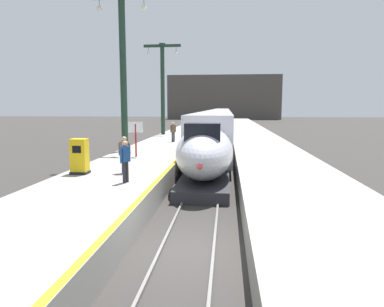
# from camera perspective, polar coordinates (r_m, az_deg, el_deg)

# --- Properties ---
(ground_plane) EXTENTS (260.00, 260.00, 0.00)m
(ground_plane) POSITION_cam_1_polar(r_m,az_deg,el_deg) (10.28, -0.74, -15.69)
(ground_plane) COLOR #33302D
(platform_left) EXTENTS (4.80, 110.00, 1.05)m
(platform_left) POSITION_cam_1_polar(r_m,az_deg,el_deg) (34.68, -2.78, 1.85)
(platform_left) COLOR gray
(platform_left) RESTS_ON ground
(platform_right) EXTENTS (4.80, 110.00, 1.05)m
(platform_right) POSITION_cam_1_polar(r_m,az_deg,el_deg) (34.43, 10.68, 1.68)
(platform_right) COLOR gray
(platform_right) RESTS_ON ground
(platform_left_safety_stripe) EXTENTS (0.20, 107.80, 0.01)m
(platform_left_safety_stripe) POSITION_cam_1_polar(r_m,az_deg,el_deg) (34.37, 0.98, 2.69)
(platform_left_safety_stripe) COLOR yellow
(platform_left_safety_stripe) RESTS_ON platform_left
(rail_main_left) EXTENTS (0.08, 110.00, 0.12)m
(rail_main_left) POSITION_cam_1_polar(r_m,az_deg,el_deg) (37.13, 2.90, 1.52)
(rail_main_left) COLOR slate
(rail_main_left) RESTS_ON ground
(rail_main_right) EXTENTS (0.08, 110.00, 0.12)m
(rail_main_right) POSITION_cam_1_polar(r_m,az_deg,el_deg) (37.09, 5.21, 1.49)
(rail_main_right) COLOR slate
(rail_main_right) RESTS_ON ground
(highspeed_train_main) EXTENTS (2.92, 75.10, 3.60)m
(highspeed_train_main) POSITION_cam_1_polar(r_m,az_deg,el_deg) (50.56, 4.54, 5.34)
(highspeed_train_main) COLOR silver
(highspeed_train_main) RESTS_ON ground
(station_column_mid) EXTENTS (4.00, 0.68, 10.42)m
(station_column_mid) POSITION_cam_1_polar(r_m,az_deg,el_deg) (24.35, -11.33, 15.01)
(station_column_mid) COLOR #1E3828
(station_column_mid) RESTS_ON platform_left
(station_column_far) EXTENTS (4.00, 0.68, 9.71)m
(station_column_far) POSITION_cam_1_polar(r_m,az_deg,el_deg) (38.26, -4.88, 11.88)
(station_column_far) COLOR #1E3828
(station_column_far) RESTS_ON platform_left
(passenger_near_edge) EXTENTS (0.45, 0.42, 1.69)m
(passenger_near_edge) POSITION_cam_1_polar(r_m,az_deg,el_deg) (30.03, -3.13, 3.84)
(passenger_near_edge) COLOR #23232D
(passenger_near_edge) RESTS_ON platform_left
(passenger_mid_platform) EXTENTS (0.57, 0.24, 1.69)m
(passenger_mid_platform) POSITION_cam_1_polar(r_m,az_deg,el_deg) (16.09, -11.07, 0.30)
(passenger_mid_platform) COLOR #23232D
(passenger_mid_platform) RESTS_ON platform_left
(passenger_far_waiting) EXTENTS (0.36, 0.52, 1.69)m
(passenger_far_waiting) POSITION_cam_1_polar(r_m,az_deg,el_deg) (14.07, -10.97, -0.76)
(passenger_far_waiting) COLOR #23232D
(passenger_far_waiting) RESTS_ON platform_left
(rolling_suitcase) EXTENTS (0.40, 0.22, 0.98)m
(rolling_suitcase) POSITION_cam_1_polar(r_m,az_deg,el_deg) (30.04, -0.44, 2.54)
(rolling_suitcase) COLOR maroon
(rolling_suitcase) RESTS_ON platform_left
(ticket_machine_yellow) EXTENTS (0.76, 0.62, 1.60)m
(ticket_machine_yellow) POSITION_cam_1_polar(r_m,az_deg,el_deg) (16.46, -18.05, -0.66)
(ticket_machine_yellow) COLOR yellow
(ticket_machine_yellow) RESTS_ON platform_left
(departure_info_board) EXTENTS (0.90, 0.10, 2.12)m
(departure_info_board) POSITION_cam_1_polar(r_m,az_deg,el_deg) (21.19, -9.29, 3.51)
(departure_info_board) COLOR maroon
(departure_info_board) RESTS_ON platform_left
(terminus_back_wall) EXTENTS (36.00, 2.00, 14.00)m
(terminus_back_wall) POSITION_cam_1_polar(r_m,az_deg,el_deg) (111.41, 5.26, 9.23)
(terminus_back_wall) COLOR #4C4742
(terminus_back_wall) RESTS_ON ground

